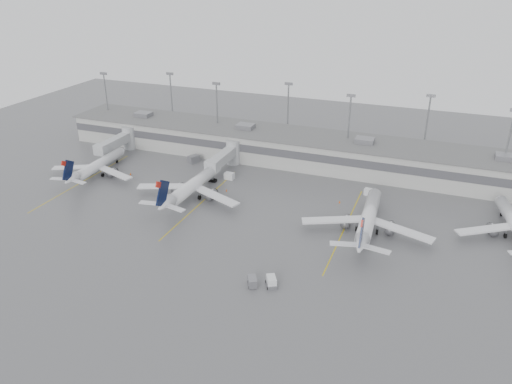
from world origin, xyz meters
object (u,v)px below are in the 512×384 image
(jet_far_left, at_px, (96,166))
(jet_mid_left, at_px, (192,186))
(jet_mid_right, at_px, (368,218))
(baggage_tug, at_px, (271,282))

(jet_far_left, bearing_deg, jet_mid_left, -8.25)
(jet_mid_right, distance_m, baggage_tug, 29.14)
(jet_far_left, xyz_separation_m, baggage_tug, (61.22, -30.93, -2.04))
(jet_mid_left, height_order, baggage_tug, jet_mid_left)
(baggage_tug, bearing_deg, jet_mid_right, 35.22)
(jet_mid_right, relative_size, baggage_tug, 9.33)
(jet_mid_left, bearing_deg, baggage_tug, -40.41)
(jet_far_left, bearing_deg, jet_mid_right, -6.23)
(jet_mid_left, distance_m, jet_mid_right, 43.11)
(jet_mid_right, bearing_deg, jet_far_left, 173.55)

